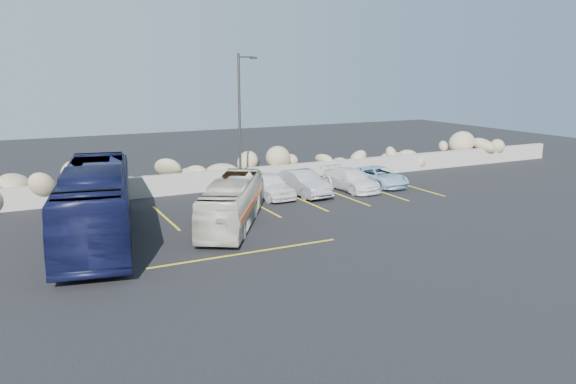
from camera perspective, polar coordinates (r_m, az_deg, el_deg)
name	(u,v)px	position (r m, az deg, el deg)	size (l,w,h in m)	color
ground	(272,251)	(22.69, -1.64, -5.99)	(90.00, 90.00, 0.00)	black
seawall	(185,183)	(33.45, -10.40, 0.88)	(60.00, 0.40, 1.20)	gray
riprap_pile	(179,168)	(34.46, -11.01, 2.37)	(54.00, 2.80, 2.60)	tan
parking_lines	(307,208)	(29.48, 1.95, -1.65)	(18.16, 9.36, 0.01)	gold
lamppost	(241,122)	(31.40, -4.84, 7.12)	(1.14, 0.18, 8.00)	#32302D
vintage_bus	(232,203)	(26.06, -5.71, -1.11)	(1.84, 7.88, 2.20)	beige
tour_coach	(96,204)	(25.01, -18.93, -1.13)	(2.69, 11.48, 3.20)	black
car_a	(270,185)	(31.87, -1.87, 0.70)	(1.66, 4.13, 1.41)	white
car_b	(303,183)	(32.43, 1.57, 0.92)	(1.50, 4.31, 1.42)	#A0A0A4
car_c	(351,180)	(33.99, 6.39, 1.25)	(1.78, 4.38, 1.27)	white
car_d	(379,176)	(35.49, 9.23, 1.57)	(1.97, 4.28, 1.19)	#9CC2DE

